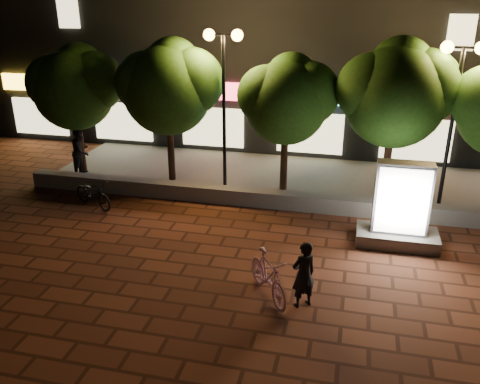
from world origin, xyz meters
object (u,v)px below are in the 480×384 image
(tree_mid, at_px, (288,97))
(scooter_parked, at_px, (93,194))
(street_lamp_left, at_px, (224,70))
(pedestrian, at_px, (81,151))
(tree_far_left, at_px, (75,85))
(rider, at_px, (304,274))
(ad_kiosk, at_px, (400,212))
(tree_right, at_px, (397,90))
(scooter_pink, at_px, (268,276))
(street_lamp_right, at_px, (458,83))
(tree_left, at_px, (170,84))

(tree_mid, distance_m, scooter_parked, 6.89)
(street_lamp_left, xyz_separation_m, pedestrian, (-5.36, -0.05, -3.07))
(street_lamp_left, xyz_separation_m, scooter_parked, (-3.62, -2.50, -3.58))
(tree_far_left, height_order, rider, tree_far_left)
(tree_mid, bearing_deg, pedestrian, -177.57)
(ad_kiosk, height_order, pedestrian, ad_kiosk)
(tree_right, xyz_separation_m, scooter_pink, (-2.73, -6.41, -3.03))
(tree_far_left, height_order, tree_mid, tree_far_left)
(tree_far_left, bearing_deg, ad_kiosk, -15.88)
(tree_far_left, bearing_deg, scooter_parked, -56.53)
(scooter_pink, relative_size, scooter_parked, 1.06)
(street_lamp_left, bearing_deg, pedestrian, -179.46)
(scooter_parked, bearing_deg, street_lamp_right, -51.18)
(tree_mid, bearing_deg, tree_right, 0.00)
(street_lamp_right, relative_size, ad_kiosk, 2.15)
(tree_left, relative_size, street_lamp_left, 0.94)
(tree_right, distance_m, street_lamp_left, 5.38)
(pedestrian, bearing_deg, tree_far_left, 12.97)
(street_lamp_left, distance_m, pedestrian, 6.18)
(street_lamp_right, bearing_deg, ad_kiosk, -116.52)
(tree_mid, distance_m, street_lamp_right, 5.00)
(tree_right, height_order, scooter_parked, tree_right)
(street_lamp_left, xyz_separation_m, rider, (3.41, -6.30, -3.25))
(tree_mid, relative_size, scooter_pink, 2.51)
(tree_left, relative_size, scooter_parked, 2.89)
(ad_kiosk, height_order, scooter_pink, ad_kiosk)
(tree_mid, relative_size, rider, 2.90)
(street_lamp_right, relative_size, scooter_pink, 2.78)
(tree_left, height_order, ad_kiosk, tree_left)
(pedestrian, bearing_deg, street_lamp_left, -92.47)
(street_lamp_left, distance_m, ad_kiosk, 6.99)
(tree_left, relative_size, ad_kiosk, 2.11)
(rider, bearing_deg, scooter_pink, -48.37)
(street_lamp_right, distance_m, pedestrian, 12.70)
(tree_right, height_order, ad_kiosk, tree_right)
(tree_far_left, xyz_separation_m, street_lamp_right, (12.45, -0.26, 0.60))
(street_lamp_left, relative_size, scooter_pink, 2.89)
(street_lamp_right, bearing_deg, tree_left, 178.32)
(tree_right, distance_m, pedestrian, 11.03)
(street_lamp_right, bearing_deg, scooter_pink, -125.44)
(tree_far_left, distance_m, street_lamp_left, 5.50)
(street_lamp_left, distance_m, rider, 7.87)
(tree_left, relative_size, street_lamp_right, 0.98)
(street_lamp_left, height_order, scooter_parked, street_lamp_left)
(tree_left, relative_size, pedestrian, 2.80)
(tree_right, bearing_deg, tree_left, -180.00)
(tree_mid, height_order, ad_kiosk, tree_mid)
(tree_left, bearing_deg, scooter_pink, -54.54)
(scooter_pink, distance_m, rider, 0.84)
(tree_right, bearing_deg, tree_far_left, -180.00)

